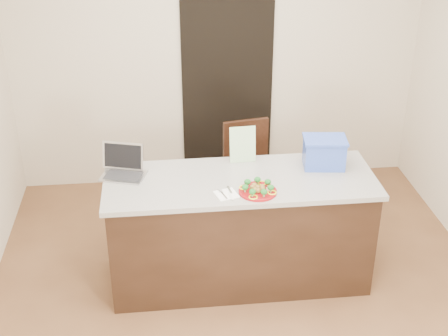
{
  "coord_description": "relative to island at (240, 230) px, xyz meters",
  "views": [
    {
      "loc": [
        -0.58,
        -3.84,
        3.18
      ],
      "look_at": [
        -0.13,
        0.2,
        1.05
      ],
      "focal_mm": 50.0,
      "sensor_mm": 36.0,
      "label": 1
    }
  ],
  "objects": [
    {
      "name": "room_shell",
      "position": [
        0.0,
        -0.25,
        1.16
      ],
      "size": [
        4.0,
        4.0,
        4.0
      ],
      "color": "white",
      "rests_on": "ground"
    },
    {
      "name": "meatballs",
      "position": [
        0.1,
        -0.22,
        0.49
      ],
      "size": [
        0.11,
        0.11,
        0.04
      ],
      "color": "olive",
      "rests_on": "plate"
    },
    {
      "name": "blue_box",
      "position": [
        0.67,
        0.14,
        0.58
      ],
      "size": [
        0.36,
        0.28,
        0.24
      ],
      "rotation": [
        0.0,
        0.0,
        -0.12
      ],
      "color": "#3351B9",
      "rests_on": "island"
    },
    {
      "name": "laptop",
      "position": [
        -0.88,
        0.19,
        0.52
      ],
      "size": [
        0.37,
        0.34,
        0.23
      ],
      "rotation": [
        0.0,
        0.0,
        -0.3
      ],
      "color": "#A2A2A7",
      "rests_on": "island"
    },
    {
      "name": "plate",
      "position": [
        0.1,
        -0.22,
        0.47
      ],
      "size": [
        0.28,
        0.28,
        0.02
      ],
      "rotation": [
        0.0,
        0.0,
        -0.19
      ],
      "color": "maroon",
      "rests_on": "island"
    },
    {
      "name": "fork",
      "position": [
        -0.15,
        -0.22,
        0.47
      ],
      "size": [
        0.04,
        0.14,
        0.0
      ],
      "rotation": [
        0.0,
        0.0,
        0.28
      ],
      "color": "#BAB9BE",
      "rests_on": "napkin"
    },
    {
      "name": "leaflet",
      "position": [
        0.06,
        0.29,
        0.61
      ],
      "size": [
        0.21,
        0.06,
        0.29
      ],
      "primitive_type": "cube",
      "rotation": [
        -0.14,
        0.0,
        0.05
      ],
      "color": "white",
      "rests_on": "island"
    },
    {
      "name": "doorway",
      "position": [
        0.1,
        1.73,
        0.54
      ],
      "size": [
        0.9,
        0.02,
        2.0
      ],
      "primitive_type": "cube",
      "color": "black",
      "rests_on": "ground"
    },
    {
      "name": "knife",
      "position": [
        -0.1,
        -0.24,
        0.47
      ],
      "size": [
        0.03,
        0.2,
        0.01
      ],
      "rotation": [
        0.0,
        0.0,
        0.14
      ],
      "color": "white",
      "rests_on": "napkin"
    },
    {
      "name": "chair",
      "position": [
        0.19,
        0.91,
        0.08
      ],
      "size": [
        0.49,
        0.49,
        0.96
      ],
      "rotation": [
        0.0,
        0.0,
        0.18
      ],
      "color": "#33190F",
      "rests_on": "ground"
    },
    {
      "name": "yogurt_bottle",
      "position": [
        0.17,
        -0.24,
        0.48
      ],
      "size": [
        0.03,
        0.03,
        0.06
      ],
      "rotation": [
        0.0,
        0.0,
        -0.2
      ],
      "color": "beige",
      "rests_on": "island"
    },
    {
      "name": "island",
      "position": [
        0.0,
        0.0,
        0.0
      ],
      "size": [
        2.06,
        0.76,
        0.92
      ],
      "color": "black",
      "rests_on": "ground"
    },
    {
      "name": "ground",
      "position": [
        0.0,
        -0.25,
        -0.46
      ],
      "size": [
        4.0,
        4.0,
        0.0
      ],
      "primitive_type": "plane",
      "color": "brown",
      "rests_on": "ground"
    },
    {
      "name": "napkin",
      "position": [
        -0.13,
        -0.22,
        0.46
      ],
      "size": [
        0.19,
        0.19,
        0.01
      ],
      "primitive_type": "cube",
      "rotation": [
        0.0,
        0.0,
        0.28
      ],
      "color": "white",
      "rests_on": "island"
    },
    {
      "name": "pepper_rings",
      "position": [
        0.1,
        -0.22,
        0.48
      ],
      "size": [
        0.26,
        0.26,
        0.01
      ],
      "color": "#FFF71A",
      "rests_on": "plate"
    },
    {
      "name": "broccoli",
      "position": [
        0.1,
        -0.22,
        0.51
      ],
      "size": [
        0.23,
        0.23,
        0.04
      ],
      "color": "#15511C",
      "rests_on": "plate"
    }
  ]
}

